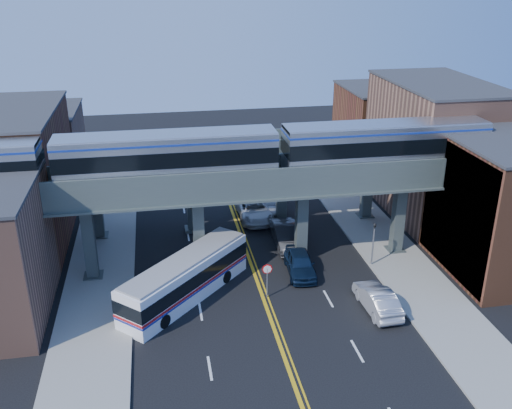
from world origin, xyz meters
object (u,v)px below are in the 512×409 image
at_px(transit_train, 167,155).
at_px(car_lane_c, 254,210).
at_px(traffic_signal, 373,239).
at_px(car_lane_b, 286,235).
at_px(car_lane_d, 271,203).
at_px(car_lane_a, 300,263).
at_px(car_parked_curb, 377,299).
at_px(stop_sign, 267,275).
at_px(transit_bus, 186,279).

bearing_deg(transit_train, car_lane_c, 47.78).
height_order(transit_train, traffic_signal, transit_train).
height_order(car_lane_b, car_lane_c, car_lane_b).
xyz_separation_m(traffic_signal, car_lane_d, (-5.55, 11.89, -1.44)).
bearing_deg(car_lane_a, car_parked_curb, -52.04).
bearing_deg(stop_sign, car_lane_b, 67.74).
bearing_deg(transit_train, car_lane_a, -12.36).
distance_m(stop_sign, transit_bus, 5.69).
relative_size(car_lane_d, car_parked_curb, 1.20).
xyz_separation_m(car_lane_b, car_lane_d, (0.21, 7.24, -0.05)).
height_order(transit_train, car_parked_curb, transit_train).
bearing_deg(car_lane_a, car_lane_d, 93.21).
xyz_separation_m(car_lane_c, car_parked_curb, (5.52, -16.45, -0.03)).
bearing_deg(stop_sign, car_parked_curb, -22.40).
height_order(transit_bus, car_parked_curb, transit_bus).
distance_m(car_lane_b, car_lane_d, 7.25).
relative_size(car_lane_b, car_parked_curb, 1.12).
bearing_deg(transit_train, stop_sign, -38.61).
relative_size(car_lane_a, car_lane_c, 0.82).
relative_size(transit_train, stop_sign, 18.27).
relative_size(car_lane_a, car_lane_d, 0.84).
bearing_deg(car_lane_b, car_lane_c, 107.24).
bearing_deg(transit_bus, car_lane_d, 10.66).
xyz_separation_m(stop_sign, car_parked_curb, (7.02, -2.90, -0.94)).
relative_size(stop_sign, car_lane_c, 0.43).
distance_m(transit_train, transit_bus, 8.79).
distance_m(car_lane_a, car_lane_c, 10.74).
relative_size(stop_sign, car_lane_d, 0.44).
relative_size(transit_train, car_lane_c, 7.89).
bearing_deg(traffic_signal, transit_bus, -172.12).
distance_m(transit_train, car_lane_a, 12.80).
height_order(transit_bus, car_lane_d, transit_bus).
bearing_deg(transit_bus, car_lane_a, -34.00).
xyz_separation_m(traffic_signal, car_lane_a, (-5.77, -0.06, -1.45)).
xyz_separation_m(transit_train, car_lane_a, (9.39, -2.06, -8.45)).
distance_m(transit_train, stop_sign, 11.00).
relative_size(transit_bus, car_lane_d, 1.68).
relative_size(transit_train, traffic_signal, 11.72).
bearing_deg(car_lane_b, traffic_signal, -37.10).
bearing_deg(transit_bus, car_lane_c, 13.94).
height_order(stop_sign, traffic_signal, traffic_signal).
bearing_deg(traffic_signal, car_parked_curb, -107.64).
bearing_deg(car_lane_b, transit_train, -162.45).
height_order(stop_sign, car_lane_c, stop_sign).
relative_size(transit_train, car_lane_a, 9.63).
height_order(stop_sign, car_lane_a, stop_sign).
bearing_deg(stop_sign, car_lane_a, 43.23).
relative_size(stop_sign, car_lane_b, 0.47).
bearing_deg(car_lane_c, car_lane_a, -81.80).
height_order(car_lane_c, car_parked_curb, car_lane_c).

